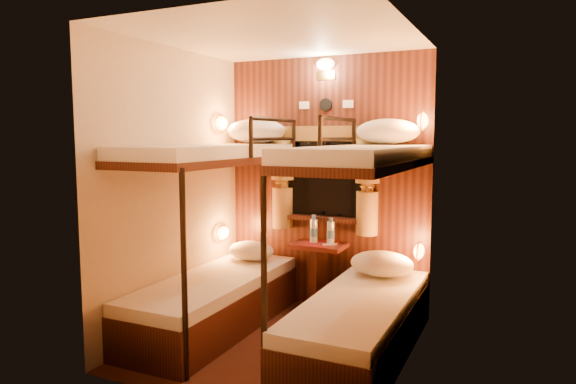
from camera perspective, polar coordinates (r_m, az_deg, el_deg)
The scene contains 22 objects.
floor at distance 4.29m, azimuth -1.00°, elevation -16.44°, with size 2.10×2.10×0.00m, color #3B1810.
ceiling at distance 4.03m, azimuth -1.06°, elevation 16.88°, with size 2.10×2.10×0.00m, color silver.
wall_back at distance 4.95m, azimuth 4.29°, elevation 0.94°, with size 2.40×2.40×0.00m, color #C6B293.
wall_front at distance 3.09m, azimuth -9.58°, elevation -2.33°, with size 2.40×2.40×0.00m, color #C6B293.
wall_left at distance 4.51m, azimuth -12.53°, elevation 0.29°, with size 2.40×2.40×0.00m, color #C6B293.
wall_right at distance 3.67m, azimuth 13.18°, elevation -1.06°, with size 2.40×2.40×0.00m, color #C6B293.
back_panel at distance 4.94m, azimuth 4.23°, elevation 0.92°, with size 2.00×0.03×2.40m, color black.
bunk_left at distance 4.48m, azimuth -8.17°, elevation -8.01°, with size 0.72×1.90×1.82m.
bunk_right at distance 3.95m, azimuth 8.06°, elevation -9.96°, with size 0.72×1.90×1.82m.
window at distance 4.91m, azimuth 4.10°, elevation 0.67°, with size 1.00×0.12×0.79m.
curtains at distance 4.87m, azimuth 3.97°, elevation 1.60°, with size 1.10×0.22×1.00m.
back_fixtures at distance 4.92m, azimuth 4.18°, elevation 13.11°, with size 0.54×0.09×0.48m.
reading_lamps at distance 4.62m, azimuth 2.76°, elevation 1.07°, with size 2.00×0.20×1.25m.
table at distance 4.90m, azimuth 3.38°, elevation -8.44°, with size 0.50×0.34×0.66m.
bottle_left at distance 4.87m, azimuth 2.89°, elevation -4.33°, with size 0.08×0.08×0.27m.
bottle_right at distance 4.81m, azimuth 4.76°, elevation -4.54°, with size 0.07×0.07×0.25m.
sachet_a at distance 4.83m, azimuth 4.93°, elevation -5.78°, with size 0.09×0.07×0.01m, color silver.
sachet_b at distance 4.79m, azimuth 4.33°, elevation -5.87°, with size 0.08×0.06×0.01m, color silver.
pillow_lower_left at distance 5.03m, azimuth -4.11°, elevation -6.51°, with size 0.47×0.33×0.18m, color silver.
pillow_lower_right at distance 4.52m, azimuth 10.37°, elevation -7.84°, with size 0.55×0.39×0.21m, color silver.
pillow_upper_left at distance 5.01m, azimuth -3.56°, elevation 6.79°, with size 0.60×0.43×0.23m, color silver.
pillow_upper_right at distance 4.50m, azimuth 11.04°, elevation 6.63°, with size 0.55×0.39×0.22m, color silver.
Camera 1 is at (1.73, -3.56, 1.65)m, focal length 32.00 mm.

